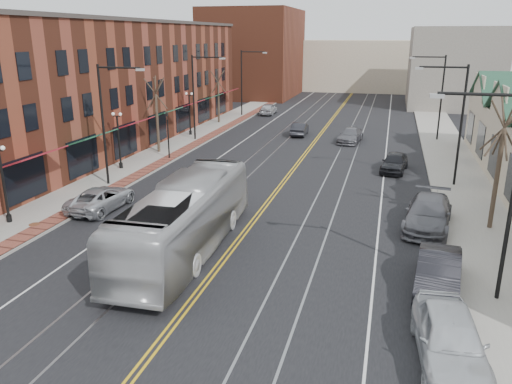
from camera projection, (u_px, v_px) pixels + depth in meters
The scene contains 30 objects.
ground at pixel (159, 343), 16.84m from camera, with size 160.00×160.00×0.00m, color black.
sidewalk_left at pixel (131, 170), 38.22m from camera, with size 4.00×120.00×0.15m, color gray.
sidewalk_right at pixel (465, 195), 32.24m from camera, with size 4.00×120.00×0.15m, color gray.
building_left at pixel (94, 87), 44.77m from camera, with size 10.00×50.00×11.00m, color brown.
backdrop_left at pixel (254, 53), 83.15m from camera, with size 14.00×18.00×14.00m, color brown.
backdrop_mid at pixel (357, 65), 93.72m from camera, with size 22.00×14.00×9.00m, color #BDAD92.
backdrop_right at pixel (453, 67), 71.27m from camera, with size 12.00×16.00×11.00m, color slate.
streetlight_l_1 at pixel (108, 113), 32.81m from camera, with size 3.33×0.25×8.00m.
streetlight_l_2 at pixel (198, 89), 47.54m from camera, with size 3.33×0.25×8.00m.
streetlight_l_3 at pixel (245, 76), 62.26m from camera, with size 3.33×0.25×8.00m.
streetlight_r_0 at pixel (502, 177), 18.10m from camera, with size 3.33×0.25×8.00m.
streetlight_r_1 at pixel (455, 113), 32.83m from camera, with size 3.33×0.25×8.00m.
streetlight_r_2 at pixel (437, 89), 47.55m from camera, with size 3.33×0.25×8.00m.
lamppost_l_1 at pixel (4, 186), 26.74m from camera, with size 0.84×0.28×4.27m.
lamppost_l_2 at pixel (119, 142), 37.78m from camera, with size 0.84×0.28×4.27m.
lamppost_l_3 at pixel (190, 115), 50.67m from camera, with size 0.84×0.28×4.27m.
tree_left_near at pixel (157, 113), 42.83m from camera, with size 1.78×1.37×6.48m.
tree_left_far at pixel (218, 95), 57.63m from camera, with size 1.66×1.28×6.02m.
tree_right_mid at pixel (499, 162), 25.48m from camera, with size 1.90×1.46×6.93m.
manhole_far at pixel (35, 224), 26.95m from camera, with size 0.60×0.60×0.02m, color #592D19.
traffic_signal at pixel (168, 132), 40.87m from camera, with size 0.18×0.15×3.80m.
transit_bus at pixel (186, 218), 23.46m from camera, with size 2.87×12.25×3.41m, color #B3B3B6.
parked_suv at pixel (102, 198), 29.58m from camera, with size 2.27×4.92×1.37m, color #B6B9BE.
parked_car_a at pixel (450, 338), 15.64m from camera, with size 2.01×5.00×1.70m, color silver.
parked_car_b at pixel (438, 273), 20.11m from camera, with size 1.65×4.75×1.56m, color black.
parked_car_c at pixel (428, 213), 26.67m from camera, with size 2.30×5.65×1.64m, color #5A5A60.
parked_car_d at pixel (394, 162), 37.75m from camera, with size 1.71×4.26×1.45m, color black.
distant_car_left at pixel (300, 129), 51.42m from camera, with size 1.42×4.06×1.34m, color black.
distant_car_right at pixel (350, 135), 48.13m from camera, with size 1.89×4.65×1.35m, color #5D5D64.
distant_car_far at pixel (268, 109), 64.86m from camera, with size 1.74×4.33×1.48m, color #B2B4BA.
Camera 1 is at (6.95, -13.16, 9.95)m, focal length 35.00 mm.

